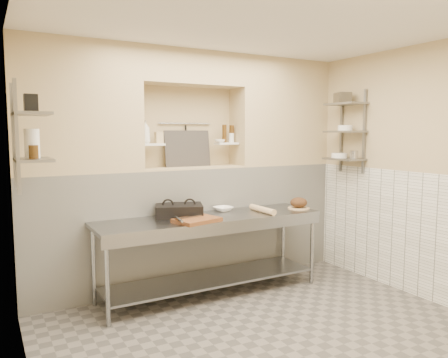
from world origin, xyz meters
TOP-DOWN VIEW (x-y plane):
  - floor at (0.00, 0.00)m, footprint 4.00×3.90m
  - ceiling at (0.00, 0.00)m, footprint 4.00×3.90m
  - wall_left at (-2.05, 0.00)m, footprint 0.10×3.90m
  - wall_right at (2.05, 0.00)m, footprint 0.10×3.90m
  - wall_back at (0.00, 2.00)m, footprint 4.00×0.10m
  - backwall_lower at (0.00, 1.75)m, footprint 4.00×0.40m
  - alcove_sill at (0.00, 1.75)m, footprint 1.30×0.40m
  - backwall_pillar_left at (-1.33, 1.75)m, footprint 1.35×0.40m
  - backwall_pillar_right at (1.33, 1.75)m, footprint 1.35×0.40m
  - backwall_header at (0.00, 1.75)m, footprint 1.30×0.40m
  - wainscot_left at (-1.99, 0.00)m, footprint 0.02×3.90m
  - wainscot_right at (1.99, 0.00)m, footprint 0.02×3.90m
  - alcove_shelf_left at (-0.50, 1.75)m, footprint 0.28×0.16m
  - alcove_shelf_right at (0.50, 1.75)m, footprint 0.28×0.16m
  - utensil_rail at (0.00, 1.92)m, footprint 0.70×0.02m
  - hanging_steel at (0.00, 1.90)m, footprint 0.02×0.02m
  - splash_panel at (0.00, 1.85)m, footprint 0.60×0.08m
  - shelf_rail_left_a at (-1.98, 1.25)m, footprint 0.03×0.03m
  - shelf_rail_left_b at (-1.98, 0.85)m, footprint 0.03×0.03m
  - wall_shelf_left_lower at (-1.84, 1.05)m, footprint 0.30×0.50m
  - wall_shelf_left_upper at (-1.84, 1.05)m, footprint 0.30×0.50m
  - shelf_rail_right_a at (1.98, 1.25)m, footprint 0.03×0.03m
  - shelf_rail_right_b at (1.98, 0.85)m, footprint 0.03×0.03m
  - wall_shelf_right_lower at (1.84, 1.05)m, footprint 0.30×0.50m
  - wall_shelf_right_mid at (1.84, 1.05)m, footprint 0.30×0.50m
  - wall_shelf_right_upper at (1.84, 1.05)m, footprint 0.30×0.50m
  - prep_table at (-0.02, 1.18)m, footprint 2.60×0.70m
  - panini_press at (-0.34, 1.34)m, footprint 0.61×0.53m
  - cutting_board at (-0.29, 0.99)m, footprint 0.52×0.42m
  - knife_blade at (-0.32, 1.07)m, footprint 0.29×0.09m
  - tongs at (-0.51, 0.97)m, footprint 0.06×0.28m
  - mixing_bowl at (0.27, 1.42)m, footprint 0.25×0.25m
  - rolling_pin at (0.62, 1.11)m, footprint 0.07×0.47m
  - bread_board at (1.16, 1.11)m, footprint 0.27×0.27m
  - bread_loaf at (1.16, 1.11)m, footprint 0.21×0.21m
  - bottle_soap at (-0.58, 1.73)m, footprint 0.12×0.12m
  - jar_alcove at (-0.40, 1.79)m, footprint 0.09×0.09m
  - bowl_alcove at (0.39, 1.73)m, footprint 0.17×0.17m
  - condiment_a at (0.60, 1.79)m, footprint 0.06×0.06m
  - condiment_b at (0.48, 1.77)m, footprint 0.06×0.06m
  - condiment_c at (0.59, 1.79)m, footprint 0.07×0.07m
  - jug_left at (-1.84, 1.10)m, footprint 0.13×0.13m
  - jar_left at (-1.84, 0.99)m, footprint 0.08×0.08m
  - box_left_upper at (-1.84, 1.04)m, footprint 0.11×0.11m
  - bowl_right at (1.84, 1.14)m, footprint 0.20×0.20m
  - canister_right at (1.84, 0.88)m, footprint 0.10×0.10m
  - bowl_right_mid at (1.84, 1.04)m, footprint 0.18×0.18m
  - basket_right at (1.84, 1.10)m, footprint 0.24×0.26m

SIDE VIEW (x-z plane):
  - floor at x=0.00m, z-range -0.10..0.00m
  - prep_table at x=-0.02m, z-range 0.19..1.09m
  - backwall_lower at x=0.00m, z-range 0.00..1.40m
  - wainscot_left at x=-1.99m, z-range 0.00..1.40m
  - wainscot_right at x=1.99m, z-range 0.00..1.40m
  - bread_board at x=1.16m, z-range 0.90..0.92m
  - cutting_board at x=-0.29m, z-range 0.90..0.94m
  - mixing_bowl at x=0.27m, z-range 0.90..0.95m
  - rolling_pin at x=0.62m, z-range 0.90..0.97m
  - knife_blade at x=-0.32m, z-range 0.95..0.95m
  - tongs at x=-0.51m, z-range 0.95..0.97m
  - panini_press at x=-0.34m, z-range 0.90..1.04m
  - bread_loaf at x=1.16m, z-range 0.92..1.04m
  - wall_left at x=-2.05m, z-range 0.00..2.80m
  - wall_right at x=2.05m, z-range 0.00..2.80m
  - wall_back at x=0.00m, z-range 0.00..2.80m
  - alcove_sill at x=0.00m, z-range 1.40..1.42m
  - wall_shelf_right_lower at x=1.84m, z-range 1.49..1.51m
  - bowl_right at x=1.84m, z-range 1.51..1.57m
  - canister_right at x=1.84m, z-range 1.51..1.61m
  - wall_shelf_left_lower at x=-1.84m, z-range 1.59..1.61m
  - splash_panel at x=0.00m, z-range 1.42..1.86m
  - jar_left at x=-1.84m, z-range 1.61..1.73m
  - alcove_shelf_left at x=-0.50m, z-range 1.69..1.71m
  - alcove_shelf_right at x=0.50m, z-range 1.69..1.71m
  - bowl_alcove at x=0.39m, z-range 1.71..1.75m
  - jug_left at x=-1.84m, z-range 1.61..1.87m
  - condiment_c at x=0.59m, z-range 1.71..1.83m
  - jar_alcove at x=-0.40m, z-range 1.71..1.84m
  - hanging_steel at x=0.00m, z-range 1.63..1.93m
  - shelf_rail_left_a at x=-1.98m, z-range 1.33..2.27m
  - shelf_rail_left_b at x=-1.98m, z-range 1.33..2.27m
  - condiment_a at x=0.60m, z-range 1.71..1.93m
  - condiment_b at x=0.48m, z-range 1.71..1.94m
  - bottle_soap at x=-0.58m, z-range 1.71..1.98m
  - shelf_rail_right_a at x=1.98m, z-range 1.33..2.38m
  - shelf_rail_right_b at x=1.98m, z-range 1.33..2.38m
  - wall_shelf_right_mid at x=1.84m, z-range 1.84..1.86m
  - bowl_right_mid at x=1.84m, z-range 1.86..1.93m
  - utensil_rail at x=0.00m, z-range 1.94..1.96m
  - wall_shelf_left_upper at x=-1.84m, z-range 1.99..2.01m
  - box_left_upper at x=-1.84m, z-range 2.01..2.17m
  - backwall_pillar_left at x=-1.33m, z-range 1.40..2.80m
  - backwall_pillar_right at x=1.33m, z-range 1.40..2.80m
  - wall_shelf_right_upper at x=1.84m, z-range 2.19..2.21m
  - basket_right at x=1.84m, z-range 2.21..2.34m
  - backwall_header at x=0.00m, z-range 2.40..2.80m
  - ceiling at x=0.00m, z-range 2.80..2.90m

